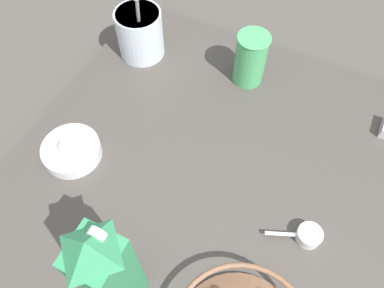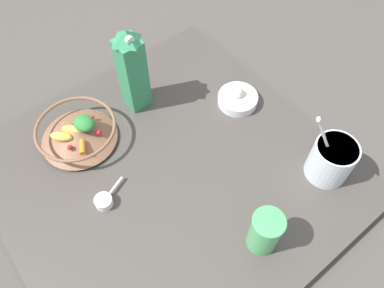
{
  "view_description": "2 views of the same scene",
  "coord_description": "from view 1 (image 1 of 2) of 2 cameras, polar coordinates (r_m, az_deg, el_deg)",
  "views": [
    {
      "loc": [
        -0.1,
        0.35,
        0.77
      ],
      "look_at": [
        0.08,
        -0.03,
        0.11
      ],
      "focal_mm": 35.0,
      "sensor_mm": 36.0,
      "label": 1
    },
    {
      "loc": [
        -0.29,
        -0.47,
        0.99
      ],
      "look_at": [
        0.07,
        -0.02,
        0.13
      ],
      "focal_mm": 35.0,
      "sensor_mm": 36.0,
      "label": 2
    }
  ],
  "objects": [
    {
      "name": "garlic_bowl",
      "position": [
        0.88,
        -17.92,
        -0.92
      ],
      "size": [
        0.13,
        0.13,
        0.06
      ],
      "color": "white",
      "rests_on": "countertop"
    },
    {
      "name": "measuring_scoop",
      "position": [
        0.79,
        17.17,
        -13.17
      ],
      "size": [
        0.11,
        0.06,
        0.03
      ],
      "color": "white",
      "rests_on": "countertop"
    },
    {
      "name": "milk_carton",
      "position": [
        0.62,
        -12.75,
        -18.62
      ],
      "size": [
        0.07,
        0.07,
        0.3
      ],
      "color": "#338C59",
      "rests_on": "countertop"
    },
    {
      "name": "yogurt_tub",
      "position": [
        1.02,
        -7.97,
        16.63
      ],
      "size": [
        0.12,
        0.13,
        0.23
      ],
      "color": "silver",
      "rests_on": "countertop"
    },
    {
      "name": "countertop",
      "position": [
        0.83,
        4.24,
        -6.99
      ],
      "size": [
        0.94,
        0.94,
        0.03
      ],
      "color": "#47423D",
      "rests_on": "ground_plane"
    },
    {
      "name": "ground_plane",
      "position": [
        0.85,
        4.16,
        -7.5
      ],
      "size": [
        6.0,
        6.0,
        0.0
      ],
      "primitive_type": "plane",
      "color": "#4C4742"
    },
    {
      "name": "drinking_cup",
      "position": [
        0.95,
        8.9,
        12.85
      ],
      "size": [
        0.08,
        0.08,
        0.14
      ],
      "color": "#4CB266",
      "rests_on": "countertop"
    }
  ]
}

